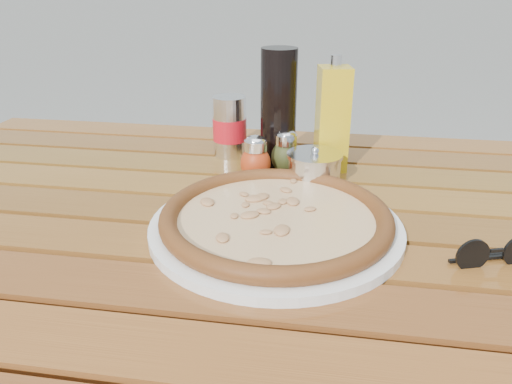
# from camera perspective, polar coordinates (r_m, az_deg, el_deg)

# --- Properties ---
(table) EXTENTS (1.40, 0.90, 0.75)m
(table) POSITION_cam_1_polar(r_m,az_deg,el_deg) (0.80, -0.23, -7.52)
(table) COLOR #3B220D
(table) RESTS_ON ground
(plate) EXTENTS (0.47, 0.47, 0.01)m
(plate) POSITION_cam_1_polar(r_m,az_deg,el_deg) (0.72, 2.27, -4.02)
(plate) COLOR white
(plate) RESTS_ON table
(pizza) EXTENTS (0.46, 0.46, 0.03)m
(pizza) POSITION_cam_1_polar(r_m,az_deg,el_deg) (0.71, 2.29, -2.90)
(pizza) COLOR #FAE3B3
(pizza) RESTS_ON plate
(pepper_shaker) EXTENTS (0.06, 0.06, 0.08)m
(pepper_shaker) POSITION_cam_1_polar(r_m,az_deg,el_deg) (0.88, -0.06, 3.81)
(pepper_shaker) COLOR #BE3C15
(pepper_shaker) RESTS_ON table
(oregano_shaker) EXTENTS (0.07, 0.07, 0.08)m
(oregano_shaker) POSITION_cam_1_polar(r_m,az_deg,el_deg) (0.92, 3.42, 4.56)
(oregano_shaker) COLOR #3B4019
(oregano_shaker) RESTS_ON table
(dark_bottle) EXTENTS (0.08, 0.08, 0.22)m
(dark_bottle) POSITION_cam_1_polar(r_m,az_deg,el_deg) (0.93, 2.58, 9.41)
(dark_bottle) COLOR black
(dark_bottle) RESTS_ON table
(soda_can) EXTENTS (0.09, 0.09, 0.12)m
(soda_can) POSITION_cam_1_polar(r_m,az_deg,el_deg) (1.00, -3.03, 7.41)
(soda_can) COLOR silver
(soda_can) RESTS_ON table
(olive_oil_cruet) EXTENTS (0.07, 0.07, 0.21)m
(olive_oil_cruet) POSITION_cam_1_polar(r_m,az_deg,el_deg) (0.93, 8.72, 8.27)
(olive_oil_cruet) COLOR gold
(olive_oil_cruet) RESTS_ON table
(parmesan_tin) EXTENTS (0.11, 0.11, 0.07)m
(parmesan_tin) POSITION_cam_1_polar(r_m,az_deg,el_deg) (0.86, 6.66, 2.62)
(parmesan_tin) COLOR silver
(parmesan_tin) RESTS_ON table
(sunglasses) EXTENTS (0.11, 0.06, 0.04)m
(sunglasses) POSITION_cam_1_polar(r_m,az_deg,el_deg) (0.70, 25.60, -6.37)
(sunglasses) COLOR black
(sunglasses) RESTS_ON table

